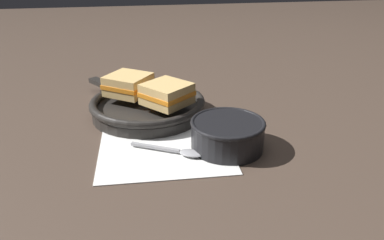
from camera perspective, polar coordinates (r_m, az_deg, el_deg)
The scene contains 7 objects.
ground_plane at distance 0.78m, azimuth 1.23°, elevation -2.39°, with size 4.00×4.00×0.00m, color #47382D.
napkin at distance 0.73m, azimuth -4.13°, elevation -4.46°, with size 0.26×0.22×0.00m.
soup_bowl at distance 0.72m, azimuth 5.43°, elevation -1.94°, with size 0.14×0.14×0.06m.
spoon at distance 0.71m, azimuth -1.66°, elevation -4.82°, with size 0.14×0.08×0.01m.
skillet at distance 0.88m, azimuth -6.82°, elevation 2.08°, with size 0.28×0.34×0.04m.
sandwich_near_left at distance 0.89m, azimuth -9.67°, elevation 5.36°, with size 0.13×0.13×0.05m.
sandwich_near_right at distance 0.83m, azimuth -3.86°, elevation 4.01°, with size 0.13×0.13×0.05m.
Camera 1 is at (-0.14, -0.68, 0.35)m, focal length 35.00 mm.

